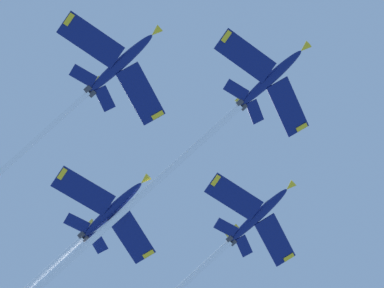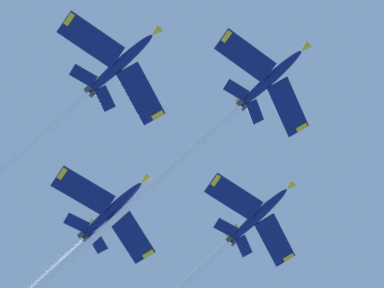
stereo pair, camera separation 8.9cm
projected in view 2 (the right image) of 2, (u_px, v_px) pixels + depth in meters
jet_lead at (205, 137)px, 118.19m from camera, size 28.42×49.78×18.57m
jet_left_wing at (207, 262)px, 125.45m from camera, size 25.70×44.96×16.76m
jet_right_wing at (68, 111)px, 113.15m from camera, size 28.20×49.74×17.21m
jet_slot at (65, 253)px, 119.89m from camera, size 25.97×46.72×15.72m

